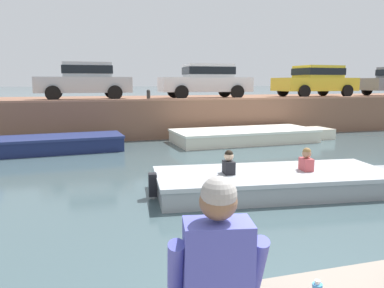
{
  "coord_description": "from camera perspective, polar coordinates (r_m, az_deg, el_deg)",
  "views": [
    {
      "loc": [
        -2.06,
        -2.31,
        2.27
      ],
      "look_at": [
        -0.16,
        4.27,
        1.13
      ],
      "focal_mm": 35.0,
      "sensor_mm": 36.0,
      "label": 1
    }
  ],
  "objects": [
    {
      "name": "ground_plane",
      "position": [
        8.96,
        -2.25,
        -5.25
      ],
      "size": [
        400.0,
        400.0,
        0.0
      ],
      "primitive_type": "plane",
      "color": "#3D5156"
    },
    {
      "name": "far_quay_wall",
      "position": [
        17.71,
        -9.36,
        4.43
      ],
      "size": [
        60.0,
        6.0,
        1.54
      ],
      "primitive_type": "cube",
      "color": "brown",
      "rests_on": "ground"
    },
    {
      "name": "far_wall_coping",
      "position": [
        14.8,
        -8.11,
        6.65
      ],
      "size": [
        60.0,
        0.24,
        0.08
      ],
      "primitive_type": "cube",
      "color": "#9F6C52",
      "rests_on": "far_quay_wall"
    },
    {
      "name": "boat_moored_west_navy",
      "position": [
        13.09,
        -22.28,
        -0.13
      ],
      "size": [
        5.84,
        1.97,
        0.52
      ],
      "color": "navy",
      "rests_on": "ground"
    },
    {
      "name": "boat_moored_central_cream",
      "position": [
        14.52,
        8.92,
        1.29
      ],
      "size": [
        6.55,
        2.47,
        0.49
      ],
      "color": "silver",
      "rests_on": "ground"
    },
    {
      "name": "motorboat_passing",
      "position": [
        8.07,
        13.68,
        -5.53
      ],
      "size": [
        5.96,
        2.41,
        0.92
      ],
      "color": "#93999E",
      "rests_on": "ground"
    },
    {
      "name": "car_left_inner_silver",
      "position": [
        16.56,
        -15.98,
        9.45
      ],
      "size": [
        3.88,
        1.92,
        1.54
      ],
      "color": "#B7BABC",
      "rests_on": "far_quay_wall"
    },
    {
      "name": "car_centre_white",
      "position": [
        17.42,
        2.13,
        9.79
      ],
      "size": [
        4.18,
        2.04,
        1.54
      ],
      "color": "white",
      "rests_on": "far_quay_wall"
    },
    {
      "name": "car_right_inner_yellow",
      "position": [
        20.02,
        18.36,
        9.27
      ],
      "size": [
        4.08,
        2.14,
        1.54
      ],
      "color": "yellow",
      "rests_on": "far_quay_wall"
    },
    {
      "name": "mooring_bollard_mid",
      "position": [
        14.99,
        -6.65,
        7.47
      ],
      "size": [
        0.15,
        0.15,
        0.44
      ],
      "color": "#2D2B28",
      "rests_on": "far_quay_wall"
    },
    {
      "name": "person_seated_left",
      "position": [
        2.18,
        3.68,
        -19.9
      ],
      "size": [
        0.57,
        0.58,
        0.96
      ],
      "color": "#282833",
      "rests_on": "near_quay"
    }
  ]
}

